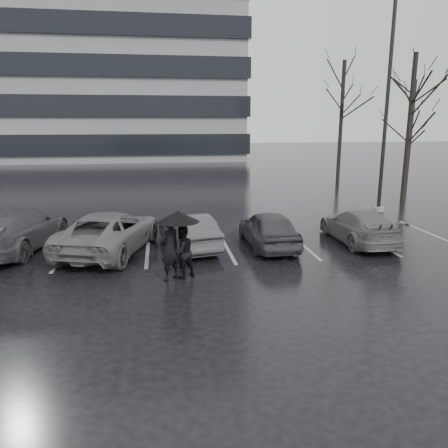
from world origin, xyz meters
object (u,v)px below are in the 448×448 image
car_west_b (110,232)px  tree_north (341,124)px  car_west_a (188,231)px  pedestrian_left (170,249)px  pedestrian_right (182,252)px  car_east (359,226)px  tree_east (409,129)px  car_main (268,229)px  tree_ne (410,136)px  lamp_post (386,116)px  car_west_c (16,229)px

car_west_b → tree_north: bearing=-117.9°
car_west_a → pedestrian_left: (-0.72, -3.13, 0.29)m
pedestrian_right → car_east: bearing=170.6°
car_west_b → pedestrian_right: pedestrian_right is taller
tree_east → car_west_a: bearing=-148.3°
car_west_b → tree_east: tree_east is taller
car_main → tree_ne: tree_ne is taller
tree_ne → lamp_post: bearing=-128.7°
car_west_a → tree_ne: bearing=-154.7°
car_west_a → car_east: 6.32m
car_main → tree_east: 13.21m
tree_north → tree_east: bearing=-81.9°
lamp_post → car_west_a: bearing=-152.2°
tree_north → lamp_post: bearing=-100.8°
lamp_post → tree_ne: (5.35, 6.67, -1.18)m
pedestrian_left → lamp_post: bearing=178.5°
lamp_post → tree_ne: 8.63m
lamp_post → tree_north: 9.85m
pedestrian_left → tree_north: tree_north is taller
car_west_b → car_east: bearing=-164.4°
car_east → tree_east: size_ratio=0.53×
car_west_b → car_east: 9.03m
car_west_b → pedestrian_left: (1.99, -3.09, 0.21)m
car_west_a → tree_north: 19.31m
tree_east → car_west_b: bearing=-152.9°
car_west_a → pedestrian_left: 3.22m
car_west_c → tree_east: size_ratio=0.65×
car_east → tree_ne: tree_ne is taller
tree_ne → tree_east: bearing=-122.0°
pedestrian_left → pedestrian_right: size_ratio=1.20×
car_main → tree_east: bearing=-142.5°
pedestrian_left → lamp_post: 14.03m
car_west_b → car_west_c: 3.32m
car_west_b → tree_north: 21.08m
car_east → car_west_a: bearing=-1.6°
car_main → car_west_b: size_ratio=0.76×
car_east → pedestrian_right: size_ratio=2.78×
car_main → car_west_b: 5.57m
car_west_a → lamp_post: (9.91, 5.21, 4.06)m
car_main → tree_north: (8.90, 15.09, 3.59)m
pedestrian_left → pedestrian_right: (0.35, 0.15, -0.15)m
car_west_b → tree_ne: 21.74m
tree_ne → car_west_b: bearing=-146.4°
tree_east → pedestrian_right: bearing=-140.4°
tree_east → tree_north: (-1.00, 7.00, 0.25)m
pedestrian_right → lamp_post: size_ratio=0.15×
car_west_c → tree_north: (17.72, 14.25, 3.50)m
pedestrian_left → tree_east: 17.68m
pedestrian_left → tree_ne: bearing=-176.5°
pedestrian_left → tree_ne: 22.07m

